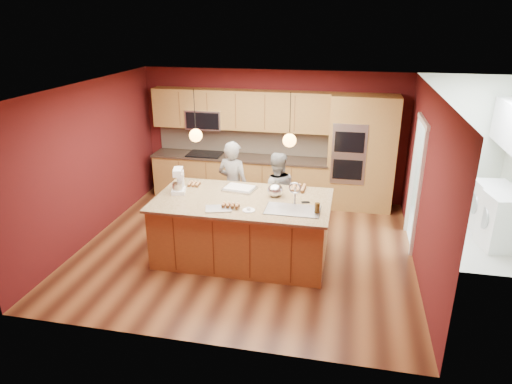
% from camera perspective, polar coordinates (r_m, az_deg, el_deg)
% --- Properties ---
extents(floor, '(5.50, 5.50, 0.00)m').
position_cam_1_polar(floor, '(7.86, -1.22, -6.94)').
color(floor, '#432113').
rests_on(floor, ground).
extents(ceiling, '(5.50, 5.50, 0.00)m').
position_cam_1_polar(ceiling, '(7.00, -1.39, 12.94)').
color(ceiling, silver).
rests_on(ceiling, ground).
extents(wall_back, '(5.50, 0.00, 5.50)m').
position_cam_1_polar(wall_back, '(9.67, 2.07, 7.09)').
color(wall_back, '#4F1314').
rests_on(wall_back, ground).
extents(wall_front, '(5.50, 0.00, 5.50)m').
position_cam_1_polar(wall_front, '(5.11, -7.68, -6.46)').
color(wall_front, '#4F1314').
rests_on(wall_front, ground).
extents(wall_left, '(0.00, 5.00, 5.00)m').
position_cam_1_polar(wall_left, '(8.36, -20.03, 3.52)').
color(wall_left, '#4F1314').
rests_on(wall_left, ground).
extents(wall_right, '(0.00, 5.00, 5.00)m').
position_cam_1_polar(wall_right, '(7.24, 20.41, 0.84)').
color(wall_right, '#4F1314').
rests_on(wall_right, ground).
extents(cabinet_run, '(3.74, 0.64, 2.30)m').
position_cam_1_polar(cabinet_run, '(9.67, -2.20, 4.83)').
color(cabinet_run, olive).
rests_on(cabinet_run, floor).
extents(oven_column, '(1.30, 0.62, 2.30)m').
position_cam_1_polar(oven_column, '(9.30, 13.03, 4.71)').
color(oven_column, olive).
rests_on(oven_column, floor).
extents(doorway_trim, '(0.08, 1.11, 2.20)m').
position_cam_1_polar(doorway_trim, '(8.08, 19.29, 0.78)').
color(doorway_trim, silver).
rests_on(doorway_trim, wall_right).
extents(pendant_left, '(0.20, 0.20, 0.80)m').
position_cam_1_polar(pendant_left, '(7.05, -7.54, 7.06)').
color(pendant_left, black).
rests_on(pendant_left, ceiling).
extents(pendant_right, '(0.20, 0.20, 0.80)m').
position_cam_1_polar(pendant_right, '(6.72, 4.21, 6.49)').
color(pendant_right, black).
rests_on(pendant_right, ceiling).
extents(island, '(2.76, 1.54, 1.39)m').
position_cam_1_polar(island, '(7.36, -1.57, -4.49)').
color(island, olive).
rests_on(island, floor).
extents(person_left, '(0.69, 0.55, 1.66)m').
position_cam_1_polar(person_left, '(8.25, -2.87, 0.77)').
color(person_left, black).
rests_on(person_left, floor).
extents(person_right, '(0.85, 0.74, 1.50)m').
position_cam_1_polar(person_right, '(8.12, 2.51, -0.15)').
color(person_right, slate).
rests_on(person_right, floor).
extents(stand_mixer, '(0.27, 0.33, 0.40)m').
position_cam_1_polar(stand_mixer, '(7.48, -9.67, 1.21)').
color(stand_mixer, white).
rests_on(stand_mixer, island).
extents(sheet_cake, '(0.57, 0.46, 0.05)m').
position_cam_1_polar(sheet_cake, '(7.54, -2.06, 0.46)').
color(sheet_cake, silver).
rests_on(sheet_cake, island).
extents(cooling_rack, '(0.45, 0.38, 0.02)m').
position_cam_1_polar(cooling_rack, '(6.80, -4.71, -2.08)').
color(cooling_rack, '#B4B5BB').
rests_on(cooling_rack, island).
extents(mixing_bowl, '(0.25, 0.25, 0.21)m').
position_cam_1_polar(mixing_bowl, '(7.24, 2.41, 0.22)').
color(mixing_bowl, silver).
rests_on(mixing_bowl, island).
extents(plate, '(0.19, 0.19, 0.01)m').
position_cam_1_polar(plate, '(6.73, -0.92, -2.30)').
color(plate, white).
rests_on(plate, island).
extents(tumbler, '(0.08, 0.08, 0.16)m').
position_cam_1_polar(tumbler, '(6.68, 7.65, -2.02)').
color(tumbler, '#36230B').
rests_on(tumbler, island).
extents(phone, '(0.14, 0.10, 0.01)m').
position_cam_1_polar(phone, '(7.06, 6.21, -1.27)').
color(phone, black).
rests_on(phone, island).
extents(cupcakes_left, '(0.21, 0.21, 0.06)m').
position_cam_1_polar(cupcakes_left, '(7.79, -7.75, 1.02)').
color(cupcakes_left, tan).
rests_on(cupcakes_left, island).
extents(cupcakes_rack, '(0.28, 0.14, 0.06)m').
position_cam_1_polar(cupcakes_rack, '(6.81, -3.21, -1.66)').
color(cupcakes_rack, tan).
rests_on(cupcakes_rack, island).
extents(cupcakes_right, '(0.24, 0.32, 0.07)m').
position_cam_1_polar(cupcakes_right, '(7.54, 5.36, 0.49)').
color(cupcakes_right, tan).
rests_on(cupcakes_right, island).
extents(washer, '(0.69, 0.70, 0.95)m').
position_cam_1_polar(washer, '(8.70, 28.44, -3.30)').
color(washer, white).
rests_on(washer, floor).
extents(dryer, '(0.63, 0.65, 0.92)m').
position_cam_1_polar(dryer, '(9.29, 27.26, -1.72)').
color(dryer, white).
rests_on(dryer, floor).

